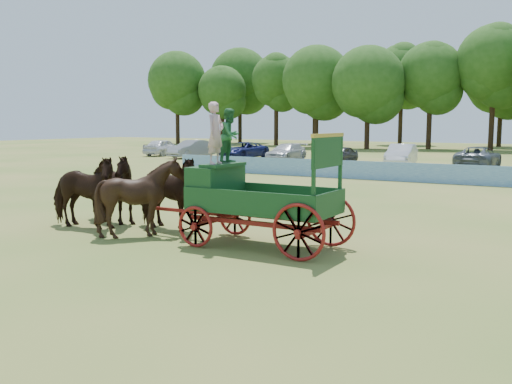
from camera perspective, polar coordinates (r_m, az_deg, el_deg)
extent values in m
plane|color=#9C8346|center=(16.96, -7.45, -4.15)|extent=(160.00, 160.00, 0.00)
imported|color=black|center=(18.26, -16.99, 0.00)|extent=(2.83, 1.60, 2.26)
imported|color=black|center=(19.02, -14.54, 0.35)|extent=(2.85, 1.65, 2.26)
imported|color=black|center=(16.58, -11.38, -0.51)|extent=(2.24, 2.04, 2.27)
imported|color=black|center=(17.40, -8.96, -0.12)|extent=(2.75, 1.38, 2.26)
cube|color=maroon|center=(15.73, -4.01, -2.76)|extent=(0.12, 2.00, 0.12)
cube|color=maroon|center=(14.26, 5.97, -3.80)|extent=(0.12, 2.00, 0.12)
cube|color=maroon|center=(14.45, -0.36, -3.13)|extent=(3.80, 0.10, 0.12)
cube|color=maroon|center=(15.39, 1.76, -2.51)|extent=(3.80, 0.10, 0.12)
cube|color=maroon|center=(16.23, -6.63, -1.95)|extent=(2.80, 0.09, 0.09)
cube|color=#184823|center=(14.87, 0.73, -1.75)|extent=(3.80, 1.80, 0.10)
cube|color=#184823|center=(14.08, -1.05, -1.01)|extent=(3.80, 0.06, 0.55)
cube|color=#184823|center=(15.59, 2.35, -0.23)|extent=(3.80, 0.06, 0.55)
cube|color=#184823|center=(13.99, 7.42, -1.12)|extent=(0.06, 1.80, 0.55)
cube|color=#184823|center=(15.60, -4.04, 0.68)|extent=(0.85, 1.70, 1.05)
cube|color=#184823|center=(15.40, -3.29, 2.74)|extent=(0.55, 1.50, 0.08)
cube|color=#184823|center=(15.84, -5.17, 0.04)|extent=(0.10, 1.60, 0.65)
cube|color=#184823|center=(15.77, -4.62, -1.08)|extent=(0.55, 1.60, 0.06)
cube|color=#184823|center=(13.22, 5.78, 1.27)|extent=(0.08, 0.08, 1.80)
cube|color=#184823|center=(14.68, 8.41, 1.80)|extent=(0.08, 0.08, 1.80)
cube|color=#184823|center=(13.90, 7.20, 4.01)|extent=(0.07, 1.75, 0.75)
cube|color=gold|center=(13.89, 7.23, 5.66)|extent=(0.08, 1.80, 0.09)
cube|color=gold|center=(13.92, 7.05, 4.02)|extent=(0.02, 1.30, 0.12)
torus|color=maroon|center=(14.98, -6.08, -3.47)|extent=(1.09, 0.09, 1.09)
torus|color=maroon|center=(16.51, -2.13, -2.45)|extent=(1.09, 0.09, 1.09)
torus|color=maroon|center=(13.40, 4.27, -4.04)|extent=(1.39, 0.09, 1.39)
torus|color=maroon|center=(15.10, 7.49, -2.83)|extent=(1.39, 0.09, 1.39)
imported|color=#D09FA0|center=(15.07, -4.07, 5.90)|extent=(0.39, 0.60, 1.63)
imported|color=#286C35|center=(15.66, -2.60, 5.67)|extent=(0.56, 0.72, 1.48)
cube|color=#1D5DA1|center=(33.17, 10.66, 2.15)|extent=(26.00, 0.08, 1.05)
imported|color=silver|center=(56.65, -9.23, 4.44)|extent=(2.18, 4.86, 1.62)
imported|color=gray|center=(52.70, -6.45, 4.30)|extent=(2.29, 5.09, 1.62)
imported|color=navy|center=(51.69, -1.28, 4.20)|extent=(2.99, 5.48, 1.46)
imported|color=silver|center=(48.74, 3.04, 4.01)|extent=(2.05, 4.96, 1.44)
imported|color=#333338|center=(45.68, 8.45, 3.70)|extent=(1.81, 4.10, 1.37)
imported|color=silver|center=(43.94, 14.32, 3.60)|extent=(2.34, 5.14, 1.64)
imported|color=slate|center=(43.96, 21.33, 3.27)|extent=(2.68, 5.53, 1.52)
cylinder|color=#382314|center=(87.27, -7.84, 6.49)|extent=(0.60, 0.60, 5.13)
sphere|color=#214C14|center=(87.49, -7.92, 11.01)|extent=(8.65, 8.65, 8.65)
cylinder|color=#382314|center=(83.70, -3.39, 6.23)|extent=(0.60, 0.60, 4.27)
sphere|color=#214C14|center=(83.82, -3.41, 10.15)|extent=(6.95, 6.95, 6.95)
cylinder|color=#382314|center=(81.04, 2.03, 6.47)|extent=(0.60, 0.60, 4.99)
sphere|color=#214C14|center=(81.25, 2.05, 11.20)|extent=(6.92, 6.92, 6.92)
cylinder|color=#382314|center=(74.42, 6.03, 6.25)|extent=(0.60, 0.60, 4.65)
sphere|color=#214C14|center=(74.61, 6.09, 11.06)|extent=(8.91, 8.91, 8.91)
cylinder|color=#382314|center=(70.62, 11.04, 5.99)|extent=(0.60, 0.60, 4.33)
sphere|color=#214C14|center=(70.77, 11.15, 10.71)|extent=(8.80, 8.80, 8.80)
cylinder|color=#382314|center=(72.17, 16.90, 6.04)|extent=(0.60, 0.60, 4.83)
sphere|color=#214C14|center=(72.39, 17.09, 11.18)|extent=(7.79, 7.79, 7.79)
cylinder|color=#382314|center=(71.53, 22.48, 6.06)|extent=(0.60, 0.60, 5.47)
sphere|color=#214C14|center=(71.86, 22.76, 11.92)|extent=(8.59, 8.59, 8.59)
cylinder|color=#382314|center=(90.42, -1.61, 6.67)|extent=(0.60, 0.60, 5.46)
sphere|color=#214C14|center=(90.67, -1.63, 11.31)|extent=(9.38, 9.38, 9.38)
cylinder|color=#382314|center=(87.21, 5.87, 6.56)|extent=(0.60, 0.60, 5.25)
sphere|color=#214C14|center=(87.45, 5.93, 11.18)|extent=(8.28, 8.28, 8.28)
cylinder|color=#382314|center=(85.08, 14.23, 6.48)|extent=(0.60, 0.60, 5.57)
sphere|color=#214C14|center=(85.36, 14.38, 11.50)|extent=(8.13, 8.13, 8.13)
cylinder|color=#382314|center=(82.30, 23.17, 5.88)|extent=(0.60, 0.60, 4.89)
sphere|color=#214C14|center=(82.49, 23.39, 10.44)|extent=(9.52, 9.52, 9.52)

